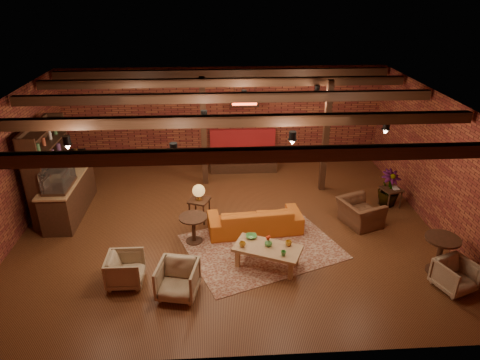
{
  "coord_description": "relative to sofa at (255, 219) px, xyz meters",
  "views": [
    {
      "loc": [
        -0.24,
        -9.09,
        5.65
      ],
      "look_at": [
        0.3,
        0.2,
        1.21
      ],
      "focal_mm": 32.0,
      "sensor_mm": 36.0,
      "label": 1
    }
  ],
  "objects": [
    {
      "name": "wall_left",
      "position": [
        -5.64,
        0.17,
        1.27
      ],
      "size": [
        0.02,
        8.0,
        3.2
      ],
      "primitive_type": "cube",
      "color": "maroon",
      "rests_on": "ground"
    },
    {
      "name": "floor",
      "position": [
        -0.64,
        0.17,
        -0.33
      ],
      "size": [
        10.0,
        10.0,
        0.0
      ],
      "primitive_type": "plane",
      "color": "#371A0D",
      "rests_on": "ground"
    },
    {
      "name": "post_right",
      "position": [
        2.16,
        2.17,
        1.27
      ],
      "size": [
        0.16,
        0.16,
        3.2
      ],
      "primitive_type": "cube",
      "color": "black",
      "rests_on": "ground"
    },
    {
      "name": "service_sign",
      "position": [
        -0.04,
        3.27,
        2.02
      ],
      "size": [
        0.86,
        0.06,
        0.3
      ],
      "primitive_type": "cube",
      "color": "#FF3E19",
      "rests_on": "ceiling"
    },
    {
      "name": "wall_back",
      "position": [
        -0.64,
        4.17,
        1.27
      ],
      "size": [
        10.0,
        0.02,
        3.2
      ],
      "primitive_type": "cube",
      "color": "maroon",
      "rests_on": "ground"
    },
    {
      "name": "plant_counter",
      "position": [
        -4.64,
        1.37,
        0.89
      ],
      "size": [
        0.35,
        0.39,
        0.3
      ],
      "primitive_type": "imported",
      "color": "#337F33",
      "rests_on": "service_counter"
    },
    {
      "name": "coffee_table",
      "position": [
        0.13,
        -1.42,
        0.1
      ],
      "size": [
        1.56,
        1.21,
        0.73
      ],
      "rotation": [
        0.0,
        0.0,
        -0.43
      ],
      "color": "brown",
      "rests_on": "floor"
    },
    {
      "name": "round_table_right",
      "position": [
        3.69,
        -1.83,
        0.23
      ],
      "size": [
        0.71,
        0.71,
        0.83
      ],
      "color": "black",
      "rests_on": "floor"
    },
    {
      "name": "ceiling_beams",
      "position": [
        -0.64,
        0.17,
        2.75
      ],
      "size": [
        9.8,
        6.4,
        0.22
      ],
      "primitive_type": null,
      "color": "black",
      "rests_on": "ceiling"
    },
    {
      "name": "armchair_far",
      "position": [
        3.76,
        -2.38,
        0.02
      ],
      "size": [
        0.85,
        0.83,
        0.69
      ],
      "primitive_type": "imported",
      "rotation": [
        0.0,
        0.0,
        0.36
      ],
      "color": "beige",
      "rests_on": "floor"
    },
    {
      "name": "rug",
      "position": [
        0.1,
        -0.7,
        -0.32
      ],
      "size": [
        3.96,
        3.52,
        0.01
      ],
      "primitive_type": "cube",
      "rotation": [
        0.0,
        0.0,
        0.37
      ],
      "color": "maroon",
      "rests_on": "floor"
    },
    {
      "name": "round_table_left",
      "position": [
        -1.46,
        -0.4,
        0.13
      ],
      "size": [
        0.65,
        0.65,
        0.68
      ],
      "color": "black",
      "rests_on": "floor"
    },
    {
      "name": "post_left",
      "position": [
        -1.24,
        2.77,
        1.27
      ],
      "size": [
        0.16,
        0.16,
        3.2
      ],
      "primitive_type": "cube",
      "color": "black",
      "rests_on": "ground"
    },
    {
      "name": "wall_right",
      "position": [
        4.36,
        0.17,
        1.27
      ],
      "size": [
        0.02,
        8.0,
        3.2
      ],
      "primitive_type": "cube",
      "color": "maroon",
      "rests_on": "ground"
    },
    {
      "name": "service_counter",
      "position": [
        -4.74,
        1.17,
        0.47
      ],
      "size": [
        0.8,
        2.5,
        1.6
      ],
      "primitive_type": null,
      "color": "black",
      "rests_on": "ground"
    },
    {
      "name": "armchair_right",
      "position": [
        2.65,
        0.17,
        0.1
      ],
      "size": [
        0.95,
        1.15,
        0.87
      ],
      "primitive_type": "imported",
      "rotation": [
        0.0,
        0.0,
        1.93
      ],
      "color": "brown",
      "rests_on": "floor"
    },
    {
      "name": "ceiling_spotlights",
      "position": [
        -0.64,
        0.17,
        2.53
      ],
      "size": [
        6.4,
        4.4,
        0.28
      ],
      "primitive_type": null,
      "color": "black",
      "rests_on": "ceiling"
    },
    {
      "name": "armchair_b",
      "position": [
        -1.7,
        -2.24,
        0.06
      ],
      "size": [
        0.87,
        0.84,
        0.77
      ],
      "primitive_type": "imported",
      "rotation": [
        0.0,
        0.0,
        -0.2
      ],
      "color": "beige",
      "rests_on": "floor"
    },
    {
      "name": "side_table_lamp",
      "position": [
        -1.36,
        0.59,
        0.43
      ],
      "size": [
        0.62,
        0.62,
        1.0
      ],
      "rotation": [
        0.0,
        0.0,
        -0.37
      ],
      "color": "black",
      "rests_on": "floor"
    },
    {
      "name": "sofa",
      "position": [
        0.0,
        0.0,
        0.0
      ],
      "size": [
        2.33,
        1.1,
        0.66
      ],
      "primitive_type": "imported",
      "rotation": [
        0.0,
        0.0,
        3.24
      ],
      "color": "#B95819",
      "rests_on": "floor"
    },
    {
      "name": "side_table_book",
      "position": [
        3.76,
        1.02,
        0.17
      ],
      "size": [
        0.6,
        0.6,
        0.56
      ],
      "rotation": [
        0.0,
        0.0,
        0.28
      ],
      "color": "black",
      "rests_on": "floor"
    },
    {
      "name": "banquette",
      "position": [
        -0.04,
        3.72,
        0.17
      ],
      "size": [
        2.1,
        0.7,
        1.0
      ],
      "primitive_type": null,
      "color": "maroon",
      "rests_on": "ground"
    },
    {
      "name": "ceiling_pipe",
      "position": [
        -0.64,
        1.77,
        2.52
      ],
      "size": [
        9.6,
        0.12,
        0.12
      ],
      "primitive_type": "cylinder",
      "rotation": [
        0.0,
        1.57,
        0.0
      ],
      "color": "black",
      "rests_on": "ceiling"
    },
    {
      "name": "armchair_a",
      "position": [
        -2.78,
        -1.83,
        0.03
      ],
      "size": [
        0.66,
        0.7,
        0.72
      ],
      "primitive_type": "imported",
      "rotation": [
        0.0,
        0.0,
        1.57
      ],
      "color": "beige",
      "rests_on": "floor"
    },
    {
      "name": "plant_tall",
      "position": [
        3.72,
        1.11,
        1.17
      ],
      "size": [
        2.14,
        2.14,
        3.0
      ],
      "primitive_type": "imported",
      "rotation": [
        0.0,
        0.0,
        0.34
      ],
      "color": "#4C7F4C",
      "rests_on": "floor"
    },
    {
      "name": "shelving_hutch",
      "position": [
        -5.14,
        1.27,
        0.87
      ],
      "size": [
        0.52,
        2.0,
        2.4
      ],
      "primitive_type": null,
      "color": "black",
      "rests_on": "ground"
    },
    {
      "name": "ceiling",
      "position": [
        -0.64,
        0.17,
        2.87
      ],
      "size": [
        10.0,
        8.0,
        0.02
      ],
      "primitive_type": "cube",
      "color": "black",
      "rests_on": "wall_back"
    },
    {
      "name": "wall_front",
      "position": [
        -0.64,
        -3.83,
        1.27
      ],
      "size": [
        10.0,
        0.02,
        3.2
      ],
      "primitive_type": "cube",
      "color": "maroon",
      "rests_on": "ground"
    }
  ]
}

